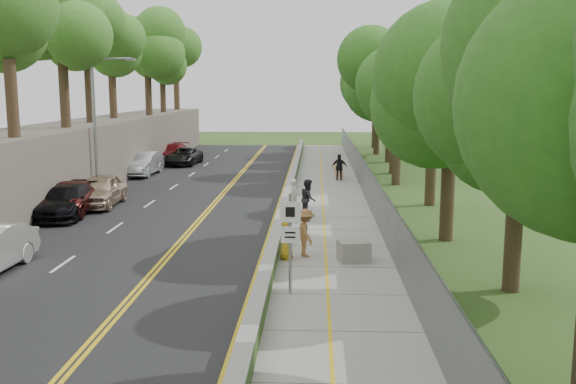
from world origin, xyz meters
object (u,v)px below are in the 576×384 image
(painter_0, at_px, (286,238))
(person_far, at_px, (339,167))
(car_2, at_px, (66,198))
(signpost, at_px, (290,233))
(construction_barrel, at_px, (338,170))
(concrete_block, at_px, (354,251))
(streetlight, at_px, (98,117))

(painter_0, bearing_deg, person_far, 7.64)
(car_2, bearing_deg, signpost, -48.99)
(construction_barrel, relative_size, concrete_block, 0.91)
(signpost, xyz_separation_m, concrete_block, (2.15, 3.85, -1.54))
(signpost, bearing_deg, person_far, 84.49)
(streetlight, relative_size, construction_barrel, 7.95)
(construction_barrel, height_order, concrete_block, construction_barrel)
(signpost, height_order, concrete_block, signpost)
(signpost, distance_m, concrete_block, 4.67)
(streetlight, distance_m, person_far, 16.10)
(streetlight, bearing_deg, signpost, -55.92)
(concrete_block, bearing_deg, person_far, 89.45)
(construction_barrel, height_order, car_2, car_2)
(streetlight, bearing_deg, concrete_block, -43.94)
(painter_0, bearing_deg, signpost, -160.66)
(streetlight, bearing_deg, painter_0, -49.22)
(signpost, xyz_separation_m, construction_barrel, (2.33, 25.70, -1.41))
(streetlight, xyz_separation_m, signpost, (11.51, -17.02, -2.68))
(concrete_block, bearing_deg, construction_barrel, 89.54)
(signpost, bearing_deg, concrete_block, 60.83)
(person_far, bearing_deg, signpost, 88.53)
(streetlight, height_order, painter_0, streetlight)
(signpost, distance_m, construction_barrel, 25.84)
(signpost, bearing_deg, painter_0, 94.27)
(signpost, relative_size, painter_0, 1.99)
(painter_0, bearing_deg, construction_barrel, 8.16)
(concrete_block, bearing_deg, streetlight, 136.06)
(signpost, distance_m, painter_0, 4.18)
(signpost, relative_size, construction_barrel, 3.08)
(construction_barrel, bearing_deg, car_2, -135.85)
(construction_barrel, xyz_separation_m, painter_0, (-2.63, -21.69, 0.27))
(concrete_block, xyz_separation_m, car_2, (-13.80, 8.28, 0.40))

